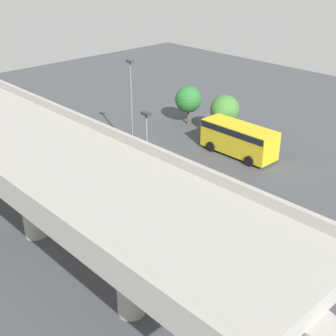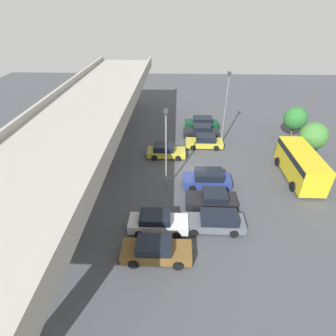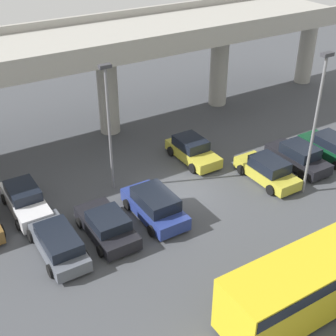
# 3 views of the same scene
# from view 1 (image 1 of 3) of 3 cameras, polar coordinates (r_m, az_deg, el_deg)

# --- Properties ---
(ground_plane) EXTENTS (86.72, 86.72, 0.00)m
(ground_plane) POSITION_cam_1_polar(r_m,az_deg,el_deg) (37.94, -2.53, -2.36)
(ground_plane) COLOR #424449
(highway_overpass) EXTENTS (41.96, 7.85, 7.86)m
(highway_overpass) POSITION_cam_1_polar(r_m,az_deg,el_deg) (30.36, -17.07, 1.96)
(highway_overpass) COLOR #9E9B93
(highway_overpass) RESTS_ON ground_plane
(parked_car_0) EXTENTS (2.03, 4.83, 1.57)m
(parked_car_0) POSITION_cam_1_polar(r_m,az_deg,el_deg) (28.99, 7.65, -10.70)
(parked_car_0) COLOR brown
(parked_car_0) RESTS_ON ground_plane
(parked_car_1) EXTENTS (2.00, 4.61, 1.54)m
(parked_car_1) POSITION_cam_1_polar(r_m,az_deg,el_deg) (30.37, 3.58, -8.64)
(parked_car_1) COLOR silver
(parked_car_1) RESTS_ON ground_plane
(parked_car_2) EXTENTS (2.19, 4.38, 1.43)m
(parked_car_2) POSITION_cam_1_polar(r_m,az_deg,el_deg) (34.95, 5.08, -3.82)
(parked_car_2) COLOR black
(parked_car_2) RESTS_ON ground_plane
(parked_car_3) EXTENTS (2.20, 4.55, 1.62)m
(parked_car_3) POSITION_cam_1_polar(r_m,az_deg,el_deg) (36.60, 1.48, -2.07)
(parked_car_3) COLOR navy
(parked_car_3) RESTS_ON ground_plane
(parked_car_4) EXTENTS (2.08, 4.31, 1.52)m
(parked_car_4) POSITION_cam_1_polar(r_m,az_deg,el_deg) (37.98, -8.88, -1.42)
(parked_car_4) COLOR gold
(parked_car_4) RESTS_ON ground_plane
(parked_car_5) EXTENTS (2.01, 4.47, 1.56)m
(parked_car_5) POSITION_cam_1_polar(r_m,az_deg,el_deg) (42.27, -5.76, 1.71)
(parked_car_5) COLOR gold
(parked_car_5) RESTS_ON ground_plane
(parked_car_6) EXTENTS (2.06, 4.50, 1.59)m
(parked_car_6) POSITION_cam_1_polar(r_m,az_deg,el_deg) (44.31, -8.33, 2.74)
(parked_car_6) COLOR black
(parked_car_6) RESTS_ON ground_plane
(parked_car_7) EXTENTS (2.10, 4.57, 1.55)m
(parked_car_7) POSITION_cam_1_polar(r_m,az_deg,el_deg) (46.65, -10.07, 3.81)
(parked_car_7) COLOR #0C381E
(parked_car_7) RESTS_ON ground_plane
(parked_car_8) EXTENTS (2.03, 4.90, 1.44)m
(parked_car_8) POSITION_cam_1_polar(r_m,az_deg,el_deg) (33.44, 8.49, -5.43)
(parked_car_8) COLOR #515660
(parked_car_8) RESTS_ON ground_plane
(shuttle_bus) EXTENTS (7.28, 2.83, 2.88)m
(shuttle_bus) POSITION_cam_1_polar(r_m,az_deg,el_deg) (43.57, 8.64, 3.71)
(shuttle_bus) COLOR gold
(shuttle_bus) RESTS_ON ground_plane
(lamp_post_near_aisle) EXTENTS (0.70, 0.35, 7.86)m
(lamp_post_near_aisle) POSITION_cam_1_polar(r_m,az_deg,el_deg) (32.06, -2.58, 1.33)
(lamp_post_near_aisle) COLOR slate
(lamp_post_near_aisle) RESTS_ON ground_plane
(lamp_post_mid_lot) EXTENTS (0.70, 0.35, 8.66)m
(lamp_post_mid_lot) POSITION_cam_1_polar(r_m,az_deg,el_deg) (42.74, -4.50, 8.21)
(lamp_post_mid_lot) COLOR slate
(lamp_post_mid_lot) RESTS_ON ground_plane
(tree_front_left) EXTENTS (2.96, 2.96, 4.31)m
(tree_front_left) POSITION_cam_1_polar(r_m,az_deg,el_deg) (47.41, 6.94, 7.06)
(tree_front_left) COLOR brown
(tree_front_left) RESTS_ON ground_plane
(tree_front_right) EXTENTS (2.85, 2.85, 4.24)m
(tree_front_right) POSITION_cam_1_polar(r_m,az_deg,el_deg) (50.47, 2.51, 8.37)
(tree_front_right) COLOR brown
(tree_front_right) RESTS_ON ground_plane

